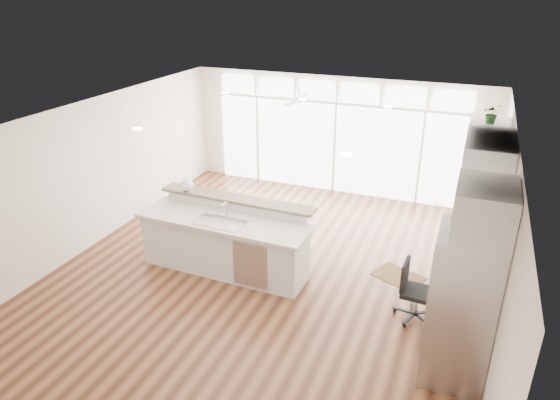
% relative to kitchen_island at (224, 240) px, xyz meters
% --- Properties ---
extents(floor, '(7.00, 8.00, 0.02)m').
position_rel_kitchen_island_xyz_m(floor, '(0.73, 0.23, -0.60)').
color(floor, '#482616').
rests_on(floor, ground).
extents(ceiling, '(7.00, 8.00, 0.02)m').
position_rel_kitchen_island_xyz_m(ceiling, '(0.73, 0.23, 2.11)').
color(ceiling, white).
rests_on(ceiling, wall_back).
extents(wall_back, '(7.00, 0.04, 2.70)m').
position_rel_kitchen_island_xyz_m(wall_back, '(0.73, 4.23, 0.76)').
color(wall_back, '#EFE2CF').
rests_on(wall_back, floor).
extents(wall_front, '(7.00, 0.04, 2.70)m').
position_rel_kitchen_island_xyz_m(wall_front, '(0.73, -3.77, 0.76)').
color(wall_front, '#EFE2CF').
rests_on(wall_front, floor).
extents(wall_left, '(0.04, 8.00, 2.70)m').
position_rel_kitchen_island_xyz_m(wall_left, '(-2.77, 0.23, 0.76)').
color(wall_left, '#EFE2CF').
rests_on(wall_left, floor).
extents(wall_right, '(0.04, 8.00, 2.70)m').
position_rel_kitchen_island_xyz_m(wall_right, '(4.23, 0.23, 0.76)').
color(wall_right, '#EFE2CF').
rests_on(wall_right, floor).
extents(glass_wall, '(5.80, 0.06, 2.08)m').
position_rel_kitchen_island_xyz_m(glass_wall, '(0.73, 4.17, 0.46)').
color(glass_wall, white).
rests_on(glass_wall, wall_back).
extents(transom_row, '(5.90, 0.06, 0.40)m').
position_rel_kitchen_island_xyz_m(transom_row, '(0.73, 4.17, 1.79)').
color(transom_row, white).
rests_on(transom_row, wall_back).
extents(desk_window, '(0.04, 0.85, 0.85)m').
position_rel_kitchen_island_xyz_m(desk_window, '(4.19, 0.53, 0.96)').
color(desk_window, white).
rests_on(desk_window, wall_right).
extents(ceiling_fan, '(1.16, 1.16, 0.32)m').
position_rel_kitchen_island_xyz_m(ceiling_fan, '(0.23, 3.03, 1.89)').
color(ceiling_fan, white).
rests_on(ceiling_fan, ceiling).
extents(recessed_lights, '(3.40, 3.00, 0.02)m').
position_rel_kitchen_island_xyz_m(recessed_lights, '(0.73, 0.43, 2.09)').
color(recessed_lights, white).
rests_on(recessed_lights, ceiling).
extents(oven_cabinet, '(0.64, 1.20, 2.50)m').
position_rel_kitchen_island_xyz_m(oven_cabinet, '(3.90, 2.03, 0.66)').
color(oven_cabinet, silver).
rests_on(oven_cabinet, floor).
extents(desk_nook, '(0.72, 1.30, 0.76)m').
position_rel_kitchen_island_xyz_m(desk_nook, '(3.86, 0.53, -0.21)').
color(desk_nook, silver).
rests_on(desk_nook, floor).
extents(upper_cabinets, '(0.64, 1.30, 0.64)m').
position_rel_kitchen_island_xyz_m(upper_cabinets, '(3.90, 0.53, 1.76)').
color(upper_cabinets, silver).
rests_on(upper_cabinets, wall_right).
extents(refrigerator, '(0.76, 0.90, 2.00)m').
position_rel_kitchen_island_xyz_m(refrigerator, '(3.84, -1.12, 0.41)').
color(refrigerator, '#ABABB0').
rests_on(refrigerator, floor).
extents(fridge_cabinet, '(0.64, 0.90, 0.60)m').
position_rel_kitchen_island_xyz_m(fridge_cabinet, '(3.90, -1.12, 1.71)').
color(fridge_cabinet, silver).
rests_on(fridge_cabinet, wall_right).
extents(framed_photos, '(0.06, 0.22, 0.80)m').
position_rel_kitchen_island_xyz_m(framed_photos, '(4.19, 1.15, 0.81)').
color(framed_photos, black).
rests_on(framed_photos, wall_right).
extents(kitchen_island, '(3.01, 1.20, 1.18)m').
position_rel_kitchen_island_xyz_m(kitchen_island, '(0.00, 0.00, 0.00)').
color(kitchen_island, silver).
rests_on(kitchen_island, floor).
extents(rug, '(0.95, 0.84, 0.01)m').
position_rel_kitchen_island_xyz_m(rug, '(2.83, 0.90, -0.59)').
color(rug, '#372211').
rests_on(rug, floor).
extents(office_chair, '(0.50, 0.46, 0.91)m').
position_rel_kitchen_island_xyz_m(office_chair, '(3.25, -0.15, -0.14)').
color(office_chair, black).
rests_on(office_chair, floor).
extents(fishbowl, '(0.23, 0.23, 0.23)m').
position_rel_kitchen_island_xyz_m(fishbowl, '(-0.94, 0.42, 0.71)').
color(fishbowl, white).
rests_on(fishbowl, kitchen_island).
extents(monitor, '(0.07, 0.43, 0.35)m').
position_rel_kitchen_island_xyz_m(monitor, '(3.78, 0.53, 0.34)').
color(monitor, black).
rests_on(monitor, desk_nook).
extents(keyboard, '(0.15, 0.34, 0.02)m').
position_rel_kitchen_island_xyz_m(keyboard, '(3.61, 0.53, 0.18)').
color(keyboard, white).
rests_on(keyboard, desk_nook).
extents(potted_plant, '(0.30, 0.33, 0.25)m').
position_rel_kitchen_island_xyz_m(potted_plant, '(3.90, 2.03, 2.03)').
color(potted_plant, '#2A5725').
rests_on(potted_plant, oven_cabinet).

